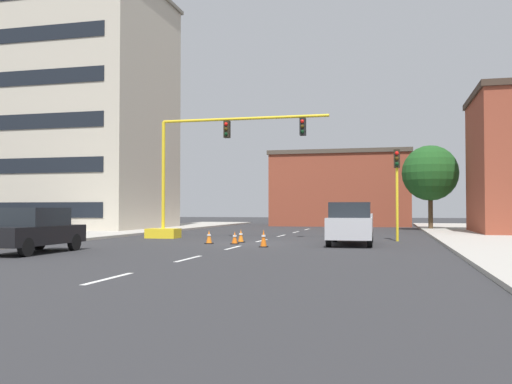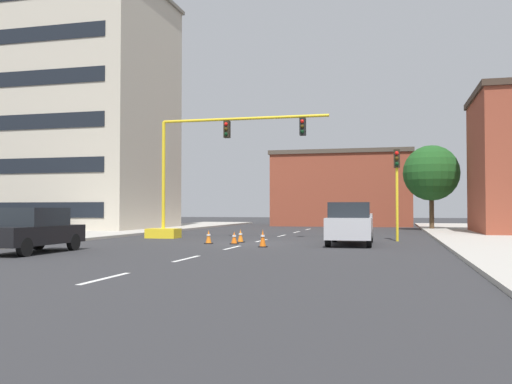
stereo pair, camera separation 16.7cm
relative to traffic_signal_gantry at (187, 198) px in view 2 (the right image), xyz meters
name	(u,v)px [view 2 (the right image)]	position (x,y,z in m)	size (l,w,h in m)	color
ground_plane	(250,243)	(4.69, -3.64, -2.33)	(160.00, 160.00, 0.00)	#2D2D30
sidewalk_left	(108,233)	(-7.32, 4.36, -2.26)	(6.00, 56.00, 0.14)	#B2ADA3
sidewalk_right	(486,237)	(16.70, 4.36, -2.26)	(6.00, 56.00, 0.14)	#B2ADA3
lane_stripe_seg_0	(105,278)	(4.69, -17.64, -2.33)	(0.16, 2.40, 0.01)	silver
lane_stripe_seg_1	(187,259)	(4.69, -12.14, -2.33)	(0.16, 2.40, 0.01)	silver
lane_stripe_seg_2	(232,248)	(4.69, -6.64, -2.33)	(0.16, 2.40, 0.01)	silver
lane_stripe_seg_3	(262,241)	(4.69, -1.14, -2.33)	(0.16, 2.40, 0.01)	silver
lane_stripe_seg_4	(282,236)	(4.69, 4.36, -2.33)	(0.16, 2.40, 0.01)	silver
lane_stripe_seg_5	(297,232)	(4.69, 9.86, -2.33)	(0.16, 2.40, 0.01)	silver
lane_stripe_seg_6	(308,229)	(4.69, 15.36, -2.33)	(0.16, 2.40, 0.01)	silver
building_tall_left	(81,111)	(-13.60, 11.04, 7.47)	(13.63, 11.96, 19.59)	beige
building_brick_center	(343,189)	(6.59, 26.57, 1.34)	(13.61, 8.89, 7.31)	brown
traffic_signal_gantry	(187,198)	(0.00, 0.00, 0.00)	(10.51, 1.20, 6.83)	yellow
traffic_light_pole_right	(397,174)	(11.71, 0.01, 1.20)	(0.32, 0.47, 4.80)	yellow
tree_right_far	(431,173)	(14.42, 15.69, 2.16)	(4.36, 4.36, 6.69)	#4C3823
pickup_truck_silver	(350,224)	(9.54, -3.35, -1.35)	(2.12, 5.44, 1.99)	#BCBCC1
sedan_black_near_left	(33,230)	(-1.96, -11.26, -1.44)	(1.89, 4.51, 1.74)	black
traffic_cone_roadside_a	(263,238)	(5.90, -6.00, -1.95)	(0.36, 0.36, 0.78)	black
traffic_cone_roadside_b	(209,237)	(2.81, -4.34, -2.01)	(0.36, 0.36, 0.66)	black
traffic_cone_roadside_c	(240,236)	(4.03, -2.95, -2.00)	(0.36, 0.36, 0.66)	black
traffic_cone_roadside_d	(234,238)	(4.09, -4.28, -2.03)	(0.36, 0.36, 0.61)	black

